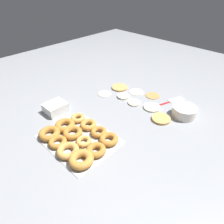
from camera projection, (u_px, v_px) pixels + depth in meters
name	position (u px, v px, depth m)	size (l,w,h in m)	color
ground_plane	(125.00, 107.00, 1.31)	(3.00, 3.00, 0.00)	gray
pancake_0	(120.00, 88.00, 1.51)	(0.12, 0.12, 0.01)	tan
pancake_1	(123.00, 96.00, 1.41)	(0.09, 0.09, 0.01)	beige
pancake_2	(152.00, 107.00, 1.30)	(0.11, 0.11, 0.01)	beige
pancake_3	(153.00, 95.00, 1.42)	(0.10, 0.10, 0.01)	#B27F42
pancake_4	(136.00, 92.00, 1.46)	(0.10, 0.10, 0.01)	silver
pancake_5	(161.00, 119.00, 1.20)	(0.11, 0.11, 0.01)	tan
pancake_6	(134.00, 103.00, 1.34)	(0.09, 0.09, 0.01)	beige
pancake_7	(105.00, 94.00, 1.45)	(0.09, 0.09, 0.01)	beige
donut_tray	(77.00, 138.00, 1.04)	(0.39, 0.31, 0.04)	silver
batter_bowl	(184.00, 111.00, 1.22)	(0.14, 0.14, 0.06)	silver
container_stack	(55.00, 108.00, 1.25)	(0.11, 0.13, 0.06)	white
spatula	(173.00, 101.00, 1.37)	(0.12, 0.26, 0.01)	maroon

